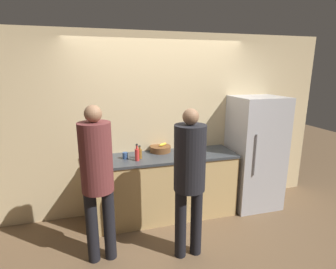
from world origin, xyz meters
TOP-DOWN VIEW (x-y plane):
  - ground_plane at (0.00, 0.00)m, footprint 14.00×14.00m
  - wall_back at (0.00, 0.66)m, footprint 5.20×0.06m
  - counter at (0.00, 0.36)m, footprint 2.05×0.64m
  - refrigerator at (1.43, 0.32)m, footprint 0.73×0.67m
  - person_left at (-0.91, -0.36)m, footprint 0.34×0.34m
  - person_center at (0.05, -0.55)m, footprint 0.34×0.34m
  - fruit_bowl at (-0.01, 0.53)m, footprint 0.31×0.31m
  - utensil_crock at (-0.89, 0.43)m, footprint 0.13×0.13m
  - bottle_red at (-0.40, 0.23)m, footprint 0.06×0.06m
  - bottle_amber at (-0.35, 0.31)m, footprint 0.06×0.06m
  - cup_blue at (-0.54, 0.35)m, footprint 0.07×0.07m

SIDE VIEW (x-z plane):
  - ground_plane at x=0.00m, z-range 0.00..0.00m
  - counter at x=0.00m, z-range 0.00..0.93m
  - refrigerator at x=1.43m, z-range 0.00..1.71m
  - cup_blue at x=-0.54m, z-range 0.92..1.01m
  - fruit_bowl at x=-0.01m, z-range 0.91..1.03m
  - utensil_crock at x=-0.89m, z-range 0.84..1.14m
  - bottle_amber at x=-0.35m, z-range 0.90..1.09m
  - bottle_red at x=-0.40m, z-range 0.90..1.13m
  - person_center at x=0.05m, z-range 0.16..1.87m
  - person_left at x=-0.91m, z-range 0.16..1.92m
  - wall_back at x=0.00m, z-range 0.00..2.60m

